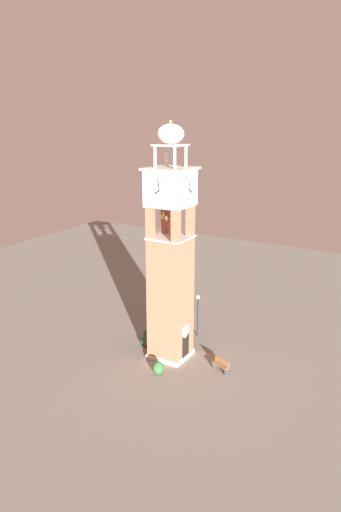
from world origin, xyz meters
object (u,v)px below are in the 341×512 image
at_px(trash_bin, 169,327).
at_px(park_bench, 221,365).
at_px(lamp_post, 198,308).
at_px(clock_tower, 171,264).

bearing_deg(trash_bin, park_bench, -119.64).
bearing_deg(trash_bin, lamp_post, -78.32).
height_order(lamp_post, trash_bin, lamp_post).
height_order(clock_tower, trash_bin, clock_tower).
relative_size(park_bench, trash_bin, 2.06).
height_order(clock_tower, lamp_post, clock_tower).
xyz_separation_m(clock_tower, park_bench, (-0.10, -4.69, -7.64)).
height_order(clock_tower, park_bench, clock_tower).
bearing_deg(lamp_post, trash_bin, 101.68).
height_order(park_bench, trash_bin, park_bench).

